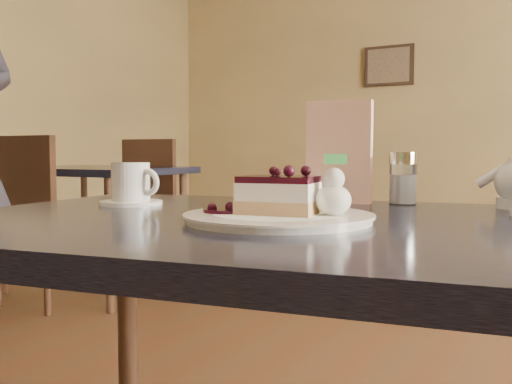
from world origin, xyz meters
The scene contains 10 objects.
main_table centered at (-0.22, 0.07, 0.65)m, with size 1.26×0.94×0.72m.
dessert_plate centered at (-0.21, 0.02, 0.73)m, with size 0.28×0.28×0.01m, color white.
cheesecake_slice centered at (-0.21, 0.02, 0.77)m, with size 0.13×0.10×0.06m.
whipped_cream centered at (-0.13, 0.05, 0.76)m, with size 0.05×0.05×0.05m.
berry_sauce centered at (-0.30, 0.01, 0.74)m, with size 0.08×0.08×0.01m, color black.
coffee_set centered at (-0.60, 0.13, 0.76)m, with size 0.13×0.13×0.09m.
menu_card centered at (-0.25, 0.38, 0.83)m, with size 0.14×0.03×0.21m, color #FFE4C5.
sugar_shaker centered at (-0.13, 0.40, 0.78)m, with size 0.06×0.06×0.11m.
napkin_stack centered at (-0.37, 0.33, 0.75)m, with size 0.12×0.12×0.05m, color white.
bg_table_far_left centered at (-2.32, 1.73, 0.07)m, with size 1.02×1.80×1.20m.
Camera 1 is at (0.18, -0.74, 0.83)m, focal length 40.00 mm.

